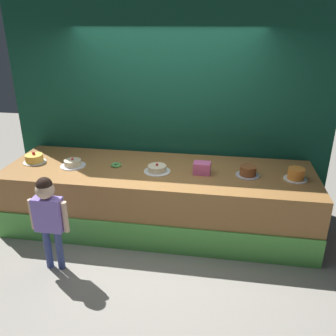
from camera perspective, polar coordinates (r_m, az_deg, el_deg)
name	(u,v)px	position (r m, az deg, el deg)	size (l,w,h in m)	color
ground_plane	(150,251)	(4.39, -2.96, -13.18)	(12.00, 12.00, 0.00)	gray
stage_platform	(159,198)	(4.68, -1.53, -4.84)	(3.92, 1.23, 0.82)	#9E6B38
curtain_backdrop	(167,99)	(4.95, -0.12, 11.08)	(4.47, 0.08, 3.14)	#144C38
child_figure	(48,212)	(3.95, -18.70, -6.65)	(0.43, 0.20, 1.11)	#3F4C8C
pink_box	(202,168)	(4.37, 5.48, 0.00)	(0.21, 0.15, 0.14)	pink
donut	(116,165)	(4.63, -8.34, 0.47)	(0.13, 0.13, 0.04)	#59B259
cake_far_left	(34,159)	(5.02, -20.69, 1.42)	(0.30, 0.30, 0.15)	white
cake_left	(73,163)	(4.75, -15.05, 0.72)	(0.33, 0.33, 0.11)	silver
cake_center	(157,169)	(4.42, -1.77, -0.14)	(0.33, 0.33, 0.11)	white
cake_right	(248,171)	(4.41, 12.72, -0.52)	(0.29, 0.29, 0.12)	silver
cake_far_right	(296,174)	(4.46, 19.87, -0.96)	(0.28, 0.28, 0.14)	white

